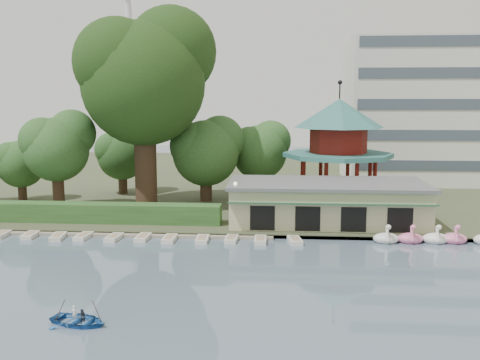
# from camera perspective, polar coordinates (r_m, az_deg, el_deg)

# --- Properties ---
(ground_plane) EXTENTS (220.00, 220.00, 0.00)m
(ground_plane) POSITION_cam_1_polar(r_m,az_deg,el_deg) (31.34, -6.33, -14.04)
(ground_plane) COLOR slate
(ground_plane) RESTS_ON ground
(shore) EXTENTS (220.00, 70.00, 0.40)m
(shore) POSITION_cam_1_polar(r_m,az_deg,el_deg) (81.46, 0.40, 0.24)
(shore) COLOR #424930
(shore) RESTS_ON ground
(embankment) EXTENTS (220.00, 0.60, 0.30)m
(embankment) POSITION_cam_1_polar(r_m,az_deg,el_deg) (47.55, -2.48, -5.89)
(embankment) COLOR gray
(embankment) RESTS_ON ground
(dock) EXTENTS (34.00, 1.60, 0.24)m
(dock) POSITION_cam_1_polar(r_m,az_deg,el_deg) (50.29, -16.27, -5.46)
(dock) COLOR gray
(dock) RESTS_ON ground
(boathouse) EXTENTS (18.60, 9.39, 3.90)m
(boathouse) POSITION_cam_1_polar(r_m,az_deg,el_deg) (51.50, 9.26, -2.34)
(boathouse) COLOR #BCB88D
(boathouse) RESTS_ON shore
(pavilion) EXTENTS (12.40, 12.40, 13.50)m
(pavilion) POSITION_cam_1_polar(r_m,az_deg,el_deg) (60.93, 10.45, 4.17)
(pavilion) COLOR #BCB88D
(pavilion) RESTS_ON shore
(office_building) EXTENTS (38.00, 18.00, 20.00)m
(office_building) POSITION_cam_1_polar(r_m,az_deg,el_deg) (82.07, 23.80, 6.27)
(office_building) COLOR silver
(office_building) RESTS_ON shore
(broadcast_tower) EXTENTS (8.00, 8.00, 96.00)m
(broadcast_tower) POSITION_cam_1_polar(r_m,az_deg,el_deg) (176.35, -11.78, 15.57)
(broadcast_tower) COLOR silver
(broadcast_tower) RESTS_ON ground
(hedge) EXTENTS (30.00, 2.00, 1.80)m
(hedge) POSITION_cam_1_polar(r_m,az_deg,el_deg) (54.11, -18.08, -3.28)
(hedge) COLOR #305A27
(hedge) RESTS_ON shore
(lamp_post) EXTENTS (0.36, 0.36, 4.28)m
(lamp_post) POSITION_cam_1_polar(r_m,az_deg,el_deg) (48.37, -0.50, -1.76)
(lamp_post) COLOR black
(lamp_post) RESTS_ON shore
(big_tree) EXTENTS (14.45, 13.46, 21.64)m
(big_tree) POSITION_cam_1_polar(r_m,az_deg,el_deg) (58.47, -10.06, 11.16)
(big_tree) COLOR #3A281C
(big_tree) RESTS_ON shore
(small_trees) EXTENTS (39.77, 16.87, 10.60)m
(small_trees) POSITION_cam_1_polar(r_m,az_deg,el_deg) (62.48, -11.39, 3.16)
(small_trees) COLOR #3A281C
(small_trees) RESTS_ON shore
(moored_rowboats) EXTENTS (34.88, 2.76, 0.36)m
(moored_rowboats) POSITION_cam_1_polar(r_m,az_deg,el_deg) (48.36, -14.76, -5.88)
(moored_rowboats) COLOR silver
(moored_rowboats) RESTS_ON ground
(rowboat_with_passengers) EXTENTS (5.16, 4.24, 2.01)m
(rowboat_with_passengers) POSITION_cam_1_polar(r_m,az_deg,el_deg) (30.96, -16.85, -13.74)
(rowboat_with_passengers) COLOR #245DA2
(rowboat_with_passengers) RESTS_ON ground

